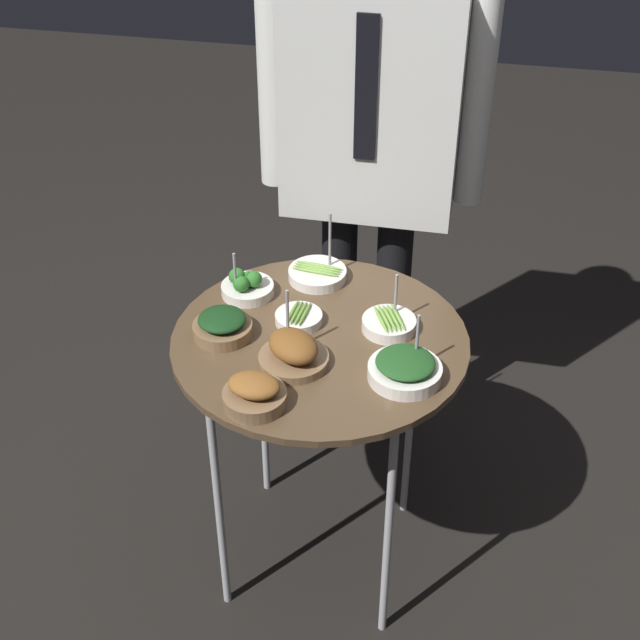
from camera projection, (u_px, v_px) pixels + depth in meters
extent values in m
plane|color=black|center=(320.00, 551.00, 2.48)|extent=(8.00, 8.00, 0.00)
cylinder|color=brown|center=(320.00, 341.00, 2.04)|extent=(0.69, 0.69, 0.02)
cylinder|color=#B7B7BC|center=(388.00, 532.00, 2.07)|extent=(0.02, 0.02, 0.73)
cylinder|color=#B7B7BC|center=(219.00, 504.00, 2.13)|extent=(0.02, 0.02, 0.73)
cylinder|color=#B7B7BC|center=(411.00, 415.00, 2.39)|extent=(0.02, 0.02, 0.73)
cylinder|color=#B7B7BC|center=(263.00, 395.00, 2.46)|extent=(0.02, 0.02, 0.73)
cylinder|color=brown|center=(294.00, 359.00, 1.96)|extent=(0.16, 0.16, 0.02)
ellipsoid|color=brown|center=(293.00, 346.00, 1.93)|extent=(0.16, 0.16, 0.05)
cylinder|color=#939399|center=(288.00, 322.00, 1.95)|extent=(0.01, 0.01, 0.16)
cylinder|color=silver|center=(299.00, 318.00, 2.08)|extent=(0.11, 0.11, 0.02)
ellipsoid|color=olive|center=(305.00, 314.00, 2.07)|extent=(0.02, 0.10, 0.01)
ellipsoid|color=olive|center=(301.00, 313.00, 2.07)|extent=(0.02, 0.10, 0.01)
ellipsoid|color=olive|center=(297.00, 312.00, 2.07)|extent=(0.02, 0.10, 0.01)
ellipsoid|color=olive|center=(292.00, 312.00, 2.07)|extent=(0.02, 0.10, 0.01)
cylinder|color=silver|center=(317.00, 274.00, 2.23)|extent=(0.15, 0.15, 0.03)
ellipsoid|color=#7AA847|center=(319.00, 265.00, 2.23)|extent=(0.12, 0.02, 0.01)
ellipsoid|color=#7AA847|center=(318.00, 267.00, 2.22)|extent=(0.12, 0.02, 0.01)
ellipsoid|color=#7AA847|center=(317.00, 270.00, 2.22)|extent=(0.12, 0.02, 0.01)
ellipsoid|color=#7AA847|center=(315.00, 272.00, 2.21)|extent=(0.12, 0.02, 0.01)
cylinder|color=#939399|center=(330.00, 244.00, 2.21)|extent=(0.01, 0.01, 0.17)
cylinder|color=silver|center=(389.00, 324.00, 2.06)|extent=(0.13, 0.13, 0.03)
ellipsoid|color=#7AA847|center=(398.00, 317.00, 2.05)|extent=(0.05, 0.10, 0.01)
ellipsoid|color=#7AA847|center=(394.00, 317.00, 2.05)|extent=(0.05, 0.10, 0.01)
ellipsoid|color=#7AA847|center=(389.00, 318.00, 2.04)|extent=(0.05, 0.10, 0.01)
ellipsoid|color=#7AA847|center=(385.00, 318.00, 2.04)|extent=(0.05, 0.10, 0.01)
ellipsoid|color=#7AA847|center=(381.00, 319.00, 2.04)|extent=(0.05, 0.10, 0.01)
cylinder|color=#939399|center=(396.00, 298.00, 2.05)|extent=(0.01, 0.01, 0.13)
cylinder|color=brown|center=(223.00, 330.00, 2.04)|extent=(0.14, 0.14, 0.03)
ellipsoid|color=#143816|center=(222.00, 319.00, 2.02)|extent=(0.11, 0.11, 0.03)
cylinder|color=brown|center=(255.00, 398.00, 1.84)|extent=(0.13, 0.13, 0.03)
ellipsoid|color=brown|center=(254.00, 385.00, 1.82)|extent=(0.12, 0.09, 0.04)
cylinder|color=silver|center=(405.00, 372.00, 1.91)|extent=(0.16, 0.16, 0.03)
ellipsoid|color=#1E4C1E|center=(405.00, 362.00, 1.90)|extent=(0.13, 0.13, 0.02)
cylinder|color=#939399|center=(417.00, 342.00, 1.91)|extent=(0.01, 0.01, 0.14)
cylinder|color=silver|center=(248.00, 289.00, 2.18)|extent=(0.13, 0.13, 0.03)
sphere|color=#2D7028|center=(254.00, 279.00, 2.15)|extent=(0.04, 0.04, 0.04)
sphere|color=#2D7028|center=(249.00, 277.00, 2.17)|extent=(0.03, 0.03, 0.03)
sphere|color=#2D7028|center=(237.00, 276.00, 2.16)|extent=(0.04, 0.04, 0.04)
sphere|color=#2D7028|center=(241.00, 284.00, 2.14)|extent=(0.04, 0.04, 0.04)
cylinder|color=#939399|center=(235.00, 277.00, 2.12)|extent=(0.01, 0.01, 0.13)
cylinder|color=black|center=(339.00, 321.00, 2.68)|extent=(0.10, 0.10, 0.80)
cylinder|color=black|center=(390.00, 327.00, 2.65)|extent=(0.10, 0.10, 0.80)
cube|color=silver|center=(372.00, 101.00, 2.25)|extent=(0.45, 0.22, 0.60)
cube|color=black|center=(366.00, 90.00, 2.12)|extent=(0.05, 0.01, 0.36)
cylinder|color=silver|center=(272.00, 83.00, 2.28)|extent=(0.07, 0.07, 0.55)
cylinder|color=silver|center=(478.00, 100.00, 2.19)|extent=(0.07, 0.07, 0.55)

